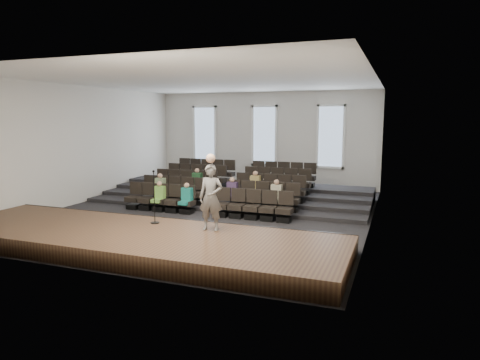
# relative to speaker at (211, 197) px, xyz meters

# --- Properties ---
(ground) EXTENTS (14.00, 14.00, 0.00)m
(ground) POSITION_rel_speaker_xyz_m (-1.94, 4.20, -1.43)
(ground) COLOR black
(ground) RESTS_ON ground
(ceiling) EXTENTS (12.00, 14.00, 0.02)m
(ceiling) POSITION_rel_speaker_xyz_m (-1.94, 4.20, 3.58)
(ceiling) COLOR white
(ceiling) RESTS_ON ground
(wall_back) EXTENTS (12.00, 0.04, 5.00)m
(wall_back) POSITION_rel_speaker_xyz_m (-1.94, 11.22, 1.07)
(wall_back) COLOR silver
(wall_back) RESTS_ON ground
(wall_front) EXTENTS (12.00, 0.04, 5.00)m
(wall_front) POSITION_rel_speaker_xyz_m (-1.94, -2.82, 1.07)
(wall_front) COLOR silver
(wall_front) RESTS_ON ground
(wall_left) EXTENTS (0.04, 14.00, 5.00)m
(wall_left) POSITION_rel_speaker_xyz_m (-7.96, 4.20, 1.07)
(wall_left) COLOR silver
(wall_left) RESTS_ON ground
(wall_right) EXTENTS (0.04, 14.00, 5.00)m
(wall_right) POSITION_rel_speaker_xyz_m (4.08, 4.20, 1.07)
(wall_right) COLOR silver
(wall_right) RESTS_ON ground
(stage) EXTENTS (11.80, 3.60, 0.50)m
(stage) POSITION_rel_speaker_xyz_m (-1.94, -0.90, -1.18)
(stage) COLOR #48321F
(stage) RESTS_ON ground
(stage_lip) EXTENTS (11.80, 0.06, 0.52)m
(stage_lip) POSITION_rel_speaker_xyz_m (-1.94, 0.87, -1.18)
(stage_lip) COLOR black
(stage_lip) RESTS_ON ground
(risers) EXTENTS (11.80, 4.80, 0.60)m
(risers) POSITION_rel_speaker_xyz_m (-1.94, 7.37, -1.24)
(risers) COLOR black
(risers) RESTS_ON ground
(seating_rows) EXTENTS (6.80, 4.70, 1.67)m
(seating_rows) POSITION_rel_speaker_xyz_m (-1.94, 5.74, -0.75)
(seating_rows) COLOR black
(seating_rows) RESTS_ON ground
(windows) EXTENTS (8.44, 0.10, 3.24)m
(windows) POSITION_rel_speaker_xyz_m (-1.94, 11.15, 1.27)
(windows) COLOR white
(windows) RESTS_ON wall_back
(audience) EXTENTS (5.45, 2.64, 1.10)m
(audience) POSITION_rel_speaker_xyz_m (-2.22, 4.65, -0.60)
(audience) COLOR #7ABB4B
(audience) RESTS_ON seating_rows
(speaker) EXTENTS (0.73, 0.52, 1.87)m
(speaker) POSITION_rel_speaker_xyz_m (0.00, 0.00, 0.00)
(speaker) COLOR #5D5A58
(speaker) RESTS_ON stage
(mic_stand) EXTENTS (0.27, 0.27, 1.61)m
(mic_stand) POSITION_rel_speaker_xyz_m (-1.92, 0.13, -0.46)
(mic_stand) COLOR black
(mic_stand) RESTS_ON stage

